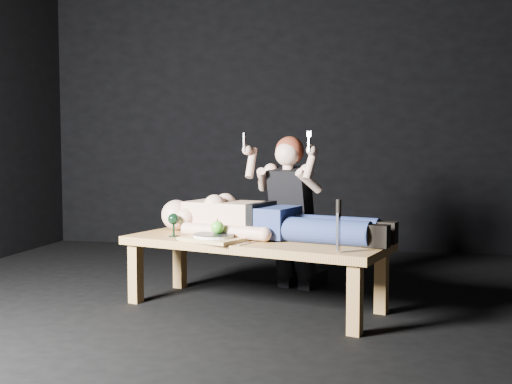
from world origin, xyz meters
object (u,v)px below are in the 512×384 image
(kneeling_woman, at_px, (295,211))
(serving_tray, at_px, (214,239))
(table, at_px, (254,273))
(carving_knife, at_px, (338,226))
(lying_man, at_px, (270,217))
(goblet, at_px, (174,225))

(kneeling_woman, relative_size, serving_tray, 3.00)
(table, distance_m, carving_knife, 0.79)
(serving_tray, bearing_deg, kneeling_woman, 59.94)
(serving_tray, bearing_deg, carving_knife, -19.63)
(lying_man, xyz_separation_m, kneeling_woman, (0.10, 0.50, -0.01))
(lying_man, height_order, carving_knife, carving_knife)
(kneeling_woman, distance_m, serving_tray, 0.84)
(table, height_order, kneeling_woman, kneeling_woman)
(kneeling_woman, height_order, goblet, kneeling_woman)
(goblet, distance_m, carving_knife, 1.19)
(kneeling_woman, height_order, serving_tray, kneeling_woman)
(carving_knife, bearing_deg, serving_tray, 176.82)
(table, relative_size, serving_tray, 4.43)
(table, height_order, carving_knife, carving_knife)
(kneeling_woman, bearing_deg, serving_tray, -101.69)
(table, height_order, serving_tray, serving_tray)
(goblet, relative_size, carving_knife, 0.52)
(table, xyz_separation_m, kneeling_woman, (0.18, 0.59, 0.35))
(table, bearing_deg, lying_man, 63.92)
(lying_man, bearing_deg, kneeling_woman, 95.51)
(carving_knife, bearing_deg, goblet, 176.14)
(goblet, bearing_deg, carving_knife, -20.31)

